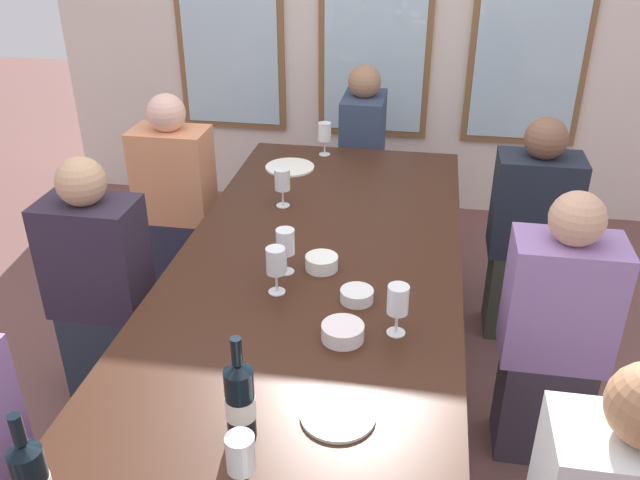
% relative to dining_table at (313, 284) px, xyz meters
% --- Properties ---
extents(ground_plane, '(12.00, 12.00, 0.00)m').
position_rel_dining_table_xyz_m(ground_plane, '(0.00, 0.00, -0.68)').
color(ground_plane, brown).
extents(dining_table, '(1.08, 2.62, 0.74)m').
position_rel_dining_table_xyz_m(dining_table, '(0.00, 0.00, 0.00)').
color(dining_table, '#371C11').
rests_on(dining_table, ground).
extents(white_plate_0, '(0.25, 0.25, 0.01)m').
position_rel_dining_table_xyz_m(white_plate_0, '(-0.29, 0.97, 0.06)').
color(white_plate_0, white).
rests_on(white_plate_0, dining_table).
extents(white_plate_1, '(0.20, 0.20, 0.01)m').
position_rel_dining_table_xyz_m(white_plate_1, '(0.20, -0.75, 0.06)').
color(white_plate_1, white).
rests_on(white_plate_1, dining_table).
extents(wine_bottle_1, '(0.08, 0.08, 0.31)m').
position_rel_dining_table_xyz_m(wine_bottle_1, '(-0.03, -0.85, 0.18)').
color(wine_bottle_1, black).
rests_on(wine_bottle_1, dining_table).
extents(tasting_bowl_0, '(0.11, 0.11, 0.04)m').
position_rel_dining_table_xyz_m(tasting_bowl_0, '(0.18, -0.18, 0.08)').
color(tasting_bowl_0, white).
rests_on(tasting_bowl_0, dining_table).
extents(tasting_bowl_1, '(0.12, 0.12, 0.05)m').
position_rel_dining_table_xyz_m(tasting_bowl_1, '(0.03, 0.02, 0.09)').
color(tasting_bowl_1, white).
rests_on(tasting_bowl_1, dining_table).
extents(tasting_bowl_2, '(0.13, 0.13, 0.05)m').
position_rel_dining_table_xyz_m(tasting_bowl_2, '(0.16, -0.40, 0.09)').
color(tasting_bowl_2, white).
rests_on(tasting_bowl_2, dining_table).
extents(wine_glass_0, '(0.07, 0.07, 0.17)m').
position_rel_dining_table_xyz_m(wine_glass_0, '(-0.10, -0.17, 0.18)').
color(wine_glass_0, white).
rests_on(wine_glass_0, dining_table).
extents(wine_glass_1, '(0.07, 0.07, 0.17)m').
position_rel_dining_table_xyz_m(wine_glass_1, '(0.02, -1.03, 0.18)').
color(wine_glass_1, white).
rests_on(wine_glass_1, dining_table).
extents(wine_glass_2, '(0.07, 0.07, 0.17)m').
position_rel_dining_table_xyz_m(wine_glass_2, '(-0.23, 0.53, 0.18)').
color(wine_glass_2, white).
rests_on(wine_glass_2, dining_table).
extents(wine_glass_3, '(0.07, 0.07, 0.17)m').
position_rel_dining_table_xyz_m(wine_glass_3, '(-0.10, -0.03, 0.18)').
color(wine_glass_3, white).
rests_on(wine_glass_3, dining_table).
extents(wine_glass_4, '(0.07, 0.07, 0.17)m').
position_rel_dining_table_xyz_m(wine_glass_4, '(0.33, -0.34, 0.18)').
color(wine_glass_4, white).
rests_on(wine_glass_4, dining_table).
extents(wine_glass_5, '(0.07, 0.07, 0.17)m').
position_rel_dining_table_xyz_m(wine_glass_5, '(-0.15, 1.19, 0.18)').
color(wine_glass_5, white).
rests_on(wine_glass_5, dining_table).
extents(seated_person_0, '(0.38, 0.24, 1.11)m').
position_rel_dining_table_xyz_m(seated_person_0, '(-0.89, 0.04, -0.15)').
color(seated_person_0, '#27313E').
rests_on(seated_person_0, ground).
extents(seated_person_1, '(0.38, 0.24, 1.11)m').
position_rel_dining_table_xyz_m(seated_person_1, '(0.89, 0.02, -0.15)').
color(seated_person_1, '#362E39').
rests_on(seated_person_1, ground).
extents(seated_person_4, '(0.38, 0.24, 1.11)m').
position_rel_dining_table_xyz_m(seated_person_4, '(-0.89, 0.91, -0.15)').
color(seated_person_4, '#2A2B43').
rests_on(seated_person_4, ground).
extents(seated_person_5, '(0.38, 0.24, 1.11)m').
position_rel_dining_table_xyz_m(seated_person_5, '(0.89, 0.83, -0.15)').
color(seated_person_5, '#33382D').
rests_on(seated_person_5, ground).
extents(seated_person_6, '(0.24, 0.38, 1.11)m').
position_rel_dining_table_xyz_m(seated_person_6, '(0.00, 1.66, -0.15)').
color(seated_person_6, '#363741').
rests_on(seated_person_6, ground).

